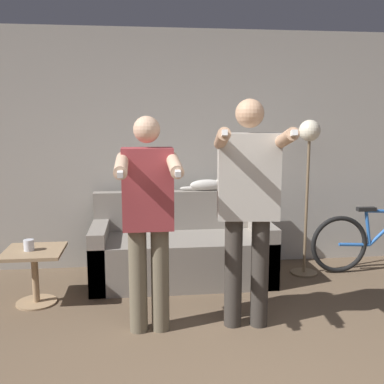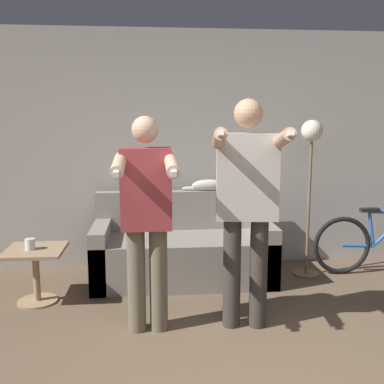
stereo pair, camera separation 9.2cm
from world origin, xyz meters
name	(u,v)px [view 1 (the left image)]	position (x,y,z in m)	size (l,w,h in m)	color
wall_back	(201,150)	(0.00, 3.12, 1.30)	(10.00, 0.05, 2.60)	#B7B2A8
couch	(182,252)	(-0.26, 2.60, 0.29)	(1.82, 0.81, 0.88)	gray
person_left	(148,213)	(-0.62, 1.46, 0.95)	(0.45, 0.67, 1.67)	#6B604C
person_right	(248,197)	(0.15, 1.47, 1.05)	(0.59, 0.72, 1.79)	#38332D
cat	(209,184)	(0.06, 2.90, 0.95)	(0.50, 0.11, 0.16)	silver
floor_lamp	(309,155)	(1.06, 2.60, 1.28)	(0.28, 0.28, 1.64)	#756047
side_table	(35,265)	(-1.63, 2.12, 0.36)	(0.51, 0.51, 0.50)	#A38460
cup	(29,245)	(-1.66, 2.11, 0.55)	(0.09, 0.09, 0.10)	silver
bicycle	(379,242)	(1.89, 2.60, 0.33)	(1.54, 0.07, 0.71)	black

